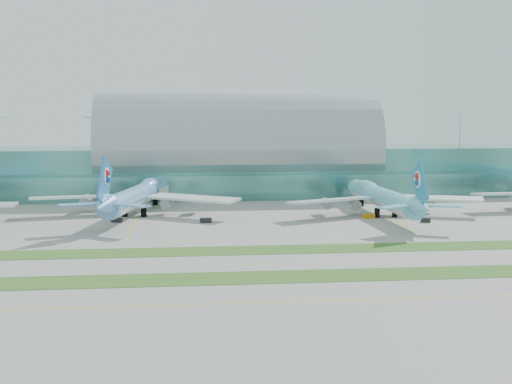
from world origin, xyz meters
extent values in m
plane|color=gray|center=(0.00, 0.00, 0.00)|extent=(700.00, 700.00, 0.00)
cube|color=#3D7A75|center=(0.00, 130.00, 10.00)|extent=(340.00, 42.00, 20.00)
cube|color=#3D7A75|center=(0.00, 106.00, 5.00)|extent=(340.00, 8.00, 10.00)
ellipsoid|color=#9EA5A8|center=(0.00, 130.00, 20.00)|extent=(340.00, 46.20, 16.17)
cylinder|color=white|center=(0.00, 130.00, 28.00)|extent=(0.80, 0.80, 16.00)
cube|color=#B2B7B7|center=(-31.00, 95.00, 5.50)|extent=(3.50, 22.00, 3.00)
cylinder|color=black|center=(-31.00, 85.00, 2.00)|extent=(1.00, 1.00, 4.00)
cube|color=#B2B7B7|center=(44.00, 95.00, 5.50)|extent=(3.50, 22.00, 3.00)
cylinder|color=black|center=(44.00, 85.00, 2.00)|extent=(1.00, 1.00, 4.00)
cube|color=#2D591E|center=(0.00, -28.00, 0.04)|extent=(420.00, 12.00, 0.08)
cube|color=#2D591E|center=(0.00, 2.00, 0.04)|extent=(420.00, 12.00, 0.08)
cube|color=yellow|center=(0.00, -48.00, 0.01)|extent=(420.00, 0.35, 0.01)
cube|color=yellow|center=(0.00, -14.00, 0.01)|extent=(420.00, 0.35, 0.01)
cube|color=yellow|center=(0.00, 18.00, 0.01)|extent=(420.00, 0.35, 0.01)
cube|color=yellow|center=(0.00, 40.00, 0.01)|extent=(420.00, 0.35, 0.01)
cylinder|color=#629AD8|center=(-39.62, 68.87, 6.71)|extent=(20.45, 68.18, 6.82)
ellipsoid|color=#629AD8|center=(-35.77, 87.57, 8.59)|extent=(10.53, 21.62, 4.86)
cone|color=#629AD8|center=(-32.20, 104.85, 6.71)|extent=(7.79, 6.76, 6.82)
cone|color=#629AD8|center=(-47.40, 31.16, 8.03)|extent=(8.35, 11.01, 6.48)
cube|color=white|center=(-59.46, 70.71, 6.27)|extent=(33.95, 14.08, 1.34)
cylinder|color=gray|center=(-53.41, 75.53, 3.96)|extent=(4.88, 6.68, 3.74)
cube|color=white|center=(-20.67, 62.71, 6.27)|extent=(32.06, 25.18, 1.34)
cylinder|color=gray|center=(-24.32, 69.53, 3.96)|extent=(4.88, 6.68, 3.74)
cube|color=blue|center=(-46.95, 33.31, 14.96)|extent=(3.57, 14.29, 15.86)
cylinder|color=silver|center=(-46.73, 34.39, 16.61)|extent=(2.04, 5.37, 5.28)
cylinder|color=black|center=(-34.39, 94.25, 1.65)|extent=(1.98, 1.98, 3.30)
cylinder|color=black|center=(-43.74, 65.23, 1.65)|extent=(1.98, 1.98, 3.30)
cylinder|color=black|center=(-37.28, 63.89, 1.65)|extent=(1.98, 1.98, 3.30)
cylinder|color=#65C4DF|center=(43.84, 58.14, 6.29)|extent=(8.74, 64.15, 6.40)
ellipsoid|color=#65C4DF|center=(43.19, 76.03, 8.05)|extent=(6.79, 19.65, 4.56)
cone|color=#65C4DF|center=(42.58, 92.57, 6.29)|extent=(6.58, 5.39, 6.40)
cone|color=#65C4DF|center=(45.17, 22.06, 7.53)|extent=(6.41, 9.50, 6.08)
cube|color=white|center=(25.36, 55.40, 5.88)|extent=(31.42, 19.73, 1.26)
cylinder|color=gray|center=(29.80, 61.13, 3.71)|extent=(3.71, 5.80, 3.51)
cube|color=white|center=(62.47, 56.76, 5.88)|extent=(31.74, 17.83, 1.26)
cylinder|color=gray|center=(57.63, 62.16, 3.71)|extent=(3.71, 5.80, 3.51)
cube|color=teal|center=(45.10, 24.12, 14.03)|extent=(1.12, 13.57, 14.87)
cylinder|color=white|center=(45.06, 25.15, 15.58)|extent=(1.11, 4.98, 4.95)
cylinder|color=black|center=(42.95, 82.43, 1.55)|extent=(1.86, 1.86, 3.09)
cylinder|color=black|center=(40.90, 53.90, 1.55)|extent=(1.86, 1.86, 3.09)
cylinder|color=black|center=(47.09, 54.13, 1.55)|extent=(1.86, 1.86, 3.09)
cube|color=black|center=(-45.39, 52.93, 0.74)|extent=(3.95, 2.64, 1.48)
cube|color=black|center=(-16.91, 48.97, 0.74)|extent=(3.76, 2.26, 1.47)
cube|color=#BF770B|center=(37.51, 52.32, 0.75)|extent=(4.23, 3.07, 1.50)
cube|color=black|center=(53.47, 41.79, 0.78)|extent=(3.46, 2.46, 1.56)
camera|label=1|loc=(-25.51, -177.34, 35.81)|focal=50.00mm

